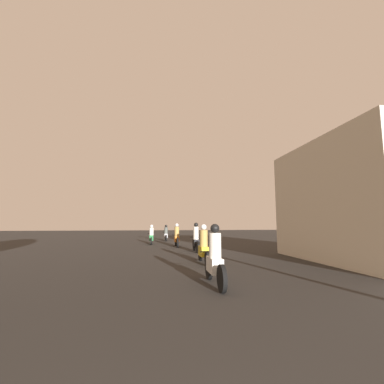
% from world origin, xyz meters
% --- Properties ---
extents(motorcycle_white, '(0.60, 2.12, 1.60)m').
position_xyz_m(motorcycle_white, '(1.43, 7.10, 0.64)').
color(motorcycle_white, black).
rests_on(motorcycle_white, ground_plane).
extents(motorcycle_yellow, '(0.60, 2.03, 1.57)m').
position_xyz_m(motorcycle_yellow, '(1.84, 10.83, 0.63)').
color(motorcycle_yellow, black).
rests_on(motorcycle_yellow, ground_plane).
extents(motorcycle_black, '(0.60, 1.95, 1.65)m').
position_xyz_m(motorcycle_black, '(2.20, 15.09, 0.66)').
color(motorcycle_black, black).
rests_on(motorcycle_black, ground_plane).
extents(motorcycle_orange, '(0.60, 2.07, 1.60)m').
position_xyz_m(motorcycle_orange, '(1.37, 18.30, 0.64)').
color(motorcycle_orange, black).
rests_on(motorcycle_orange, ground_plane).
extents(motorcycle_green, '(0.60, 1.96, 1.50)m').
position_xyz_m(motorcycle_green, '(-0.39, 20.75, 0.61)').
color(motorcycle_green, black).
rests_on(motorcycle_green, ground_plane).
extents(motorcycle_silver, '(0.60, 1.91, 1.47)m').
position_xyz_m(motorcycle_silver, '(0.89, 24.50, 0.59)').
color(motorcycle_silver, black).
rests_on(motorcycle_silver, ground_plane).
extents(building_right_near, '(5.73, 6.93, 5.15)m').
position_xyz_m(building_right_near, '(9.33, 10.25, 2.57)').
color(building_right_near, beige).
rests_on(building_right_near, ground_plane).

